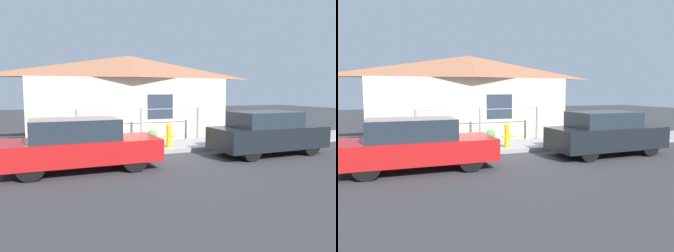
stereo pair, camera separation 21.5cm
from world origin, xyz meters
TOP-DOWN VIEW (x-y plane):
  - ground_plane at (0.00, 0.00)m, footprint 60.00×60.00m
  - sidewalk at (0.00, 1.06)m, footprint 24.00×2.13m
  - house at (0.00, 3.69)m, footprint 8.68×2.23m
  - fence at (0.00, 1.98)m, footprint 4.90×0.10m
  - car_left at (-2.65, -1.27)m, footprint 4.05×1.70m
  - car_right at (3.33, -1.27)m, footprint 3.84×1.74m
  - fire_hydrant at (0.53, 0.43)m, footprint 0.43×0.19m
  - potted_plant_near_hydrant at (0.22, 1.40)m, footprint 0.38×0.38m
  - potted_plant_by_fence at (-2.25, 1.36)m, footprint 0.53×0.53m

SIDE VIEW (x-z plane):
  - ground_plane at x=0.00m, z-range 0.00..0.00m
  - sidewalk at x=0.00m, z-range 0.00..0.14m
  - potted_plant_near_hydrant at x=0.22m, z-range 0.17..0.69m
  - potted_plant_by_fence at x=-2.25m, z-range 0.16..0.78m
  - fire_hydrant at x=0.53m, z-range 0.16..0.99m
  - car_left at x=-2.65m, z-range 0.00..1.38m
  - car_right at x=3.33m, z-range 0.00..1.42m
  - fence at x=0.00m, z-range 0.20..1.50m
  - house at x=0.00m, z-range 1.09..4.67m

